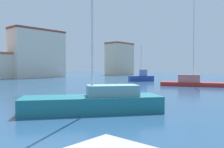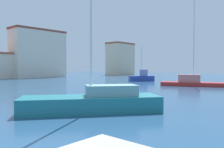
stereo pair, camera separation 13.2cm
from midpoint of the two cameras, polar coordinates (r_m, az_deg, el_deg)
water at (r=30.80m, az=-14.81°, el=-3.24°), size 160.00×160.00×0.00m
sailboat_red_far_left at (r=33.82m, az=19.38°, el=-1.86°), size 5.24×8.98×12.03m
sailboat_blue_distant_east at (r=43.25m, az=7.50°, el=-0.84°), size 4.58×3.97×6.51m
sailboat_teal_mid_harbor at (r=13.77m, az=-4.19°, el=-6.77°), size 7.84×6.84×10.78m
warehouse_block at (r=61.55m, az=-17.71°, el=4.86°), size 13.78×5.34×12.14m
yacht_club at (r=77.33m, az=2.12°, el=3.76°), size 9.18×5.55×10.70m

